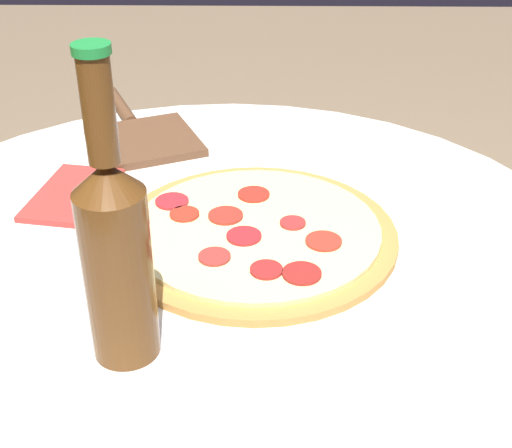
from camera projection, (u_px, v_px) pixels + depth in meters
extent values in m
cylinder|color=silver|center=(217.00, 261.00, 0.86)|extent=(0.95, 0.95, 0.02)
cylinder|color=#B77F3D|center=(256.00, 234.00, 0.88)|extent=(0.35, 0.35, 0.01)
cylinder|color=beige|center=(256.00, 229.00, 0.87)|extent=(0.31, 0.31, 0.01)
cylinder|color=#A8281D|center=(254.00, 194.00, 0.94)|extent=(0.04, 0.04, 0.00)
cylinder|color=maroon|center=(217.00, 257.00, 0.81)|extent=(0.04, 0.04, 0.00)
cylinder|color=#A02A28|center=(293.00, 223.00, 0.87)|extent=(0.03, 0.03, 0.00)
cylinder|color=maroon|center=(184.00, 214.00, 0.89)|extent=(0.04, 0.04, 0.00)
cylinder|color=#9E3022|center=(324.00, 241.00, 0.84)|extent=(0.04, 0.04, 0.00)
cylinder|color=maroon|center=(302.00, 273.00, 0.78)|extent=(0.04, 0.04, 0.00)
cylinder|color=#A3242A|center=(172.00, 201.00, 0.92)|extent=(0.04, 0.04, 0.00)
cylinder|color=#A42126|center=(244.00, 236.00, 0.85)|extent=(0.04, 0.04, 0.00)
cylinder|color=maroon|center=(266.00, 270.00, 0.79)|extent=(0.04, 0.04, 0.00)
cylinder|color=maroon|center=(226.00, 216.00, 0.89)|extent=(0.04, 0.04, 0.00)
cylinder|color=#563314|center=(119.00, 276.00, 0.66)|extent=(0.07, 0.07, 0.18)
cone|color=#563314|center=(107.00, 178.00, 0.60)|extent=(0.07, 0.07, 0.03)
cylinder|color=#563314|center=(99.00, 110.00, 0.57)|extent=(0.03, 0.03, 0.09)
cylinder|color=#1E8438|center=(91.00, 49.00, 0.55)|extent=(0.03, 0.03, 0.01)
cube|color=brown|center=(144.00, 141.00, 1.11)|extent=(0.21, 0.21, 0.01)
cylinder|color=brown|center=(121.00, 107.00, 1.23)|extent=(0.15, 0.08, 0.02)
cube|color=red|center=(73.00, 194.00, 0.96)|extent=(0.17, 0.12, 0.01)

